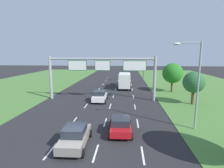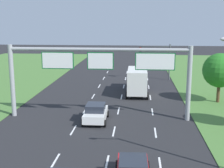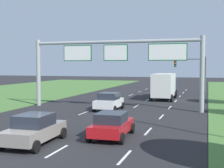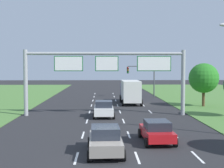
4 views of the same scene
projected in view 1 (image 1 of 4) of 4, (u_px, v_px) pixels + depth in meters
name	position (u px, v px, depth m)	size (l,w,h in m)	color
ground_plane	(73.00, 152.00, 13.23)	(200.00, 200.00, 0.00)	#262628
lane_dashes_inner_left	(86.00, 106.00, 25.16)	(0.14, 62.40, 0.01)	white
lane_dashes_inner_right	(110.00, 106.00, 24.88)	(0.14, 62.40, 0.01)	white
lane_dashes_slip	(135.00, 107.00, 24.60)	(0.14, 62.40, 0.01)	white
car_near_red	(121.00, 125.00, 16.39)	(2.21, 4.06, 1.51)	red
car_lead_silver	(75.00, 136.00, 14.02)	(2.27, 4.37, 1.65)	gray
car_mid_lane	(100.00, 96.00, 27.30)	(2.20, 3.98, 1.67)	white
box_truck	(125.00, 80.00, 38.28)	(2.72, 7.89, 3.25)	navy
sign_gantry	(103.00, 69.00, 27.68)	(17.24, 0.44, 7.00)	#9EA0A5
traffic_light_mast	(136.00, 67.00, 46.65)	(4.76, 0.49, 5.60)	#47494F
street_lamp	(194.00, 78.00, 16.37)	(2.61, 0.32, 8.50)	#9EA0A5
roadside_tree_mid	(194.00, 82.00, 25.14)	(3.08, 3.08, 4.87)	#513823
roadside_tree_far	(173.00, 73.00, 33.47)	(3.85, 3.85, 5.65)	#513823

